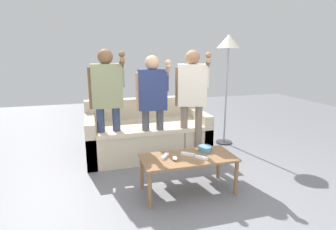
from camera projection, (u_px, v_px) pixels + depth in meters
ground_plane at (171, 196)px, 3.08m from camera, size 12.00×12.00×0.00m
couch at (146, 135)px, 4.30m from camera, size 1.82×0.96×0.83m
coffee_table at (188, 161)px, 3.09m from camera, size 1.05×0.50×0.43m
snack_bowl at (205, 149)px, 3.25m from camera, size 0.16×0.16×0.06m
game_remote_nunchuk at (175, 158)px, 2.98m from camera, size 0.06×0.09×0.05m
floor_lamp at (229, 48)px, 4.47m from camera, size 0.39×0.39×1.85m
player_left at (107, 95)px, 3.66m from camera, size 0.48×0.30×1.61m
player_center at (153, 98)px, 3.73m from camera, size 0.45×0.34×1.53m
player_right at (192, 93)px, 3.83m from camera, size 0.47×0.41×1.60m
game_remote_wand_near at (165, 156)px, 3.06m from camera, size 0.12×0.14×0.03m
game_remote_wand_far at (188, 154)px, 3.12m from camera, size 0.14×0.13×0.03m
game_remote_wand_spare at (201, 157)px, 3.02m from camera, size 0.13×0.13×0.03m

